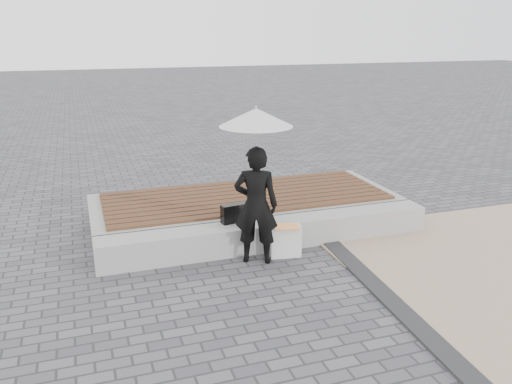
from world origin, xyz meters
TOP-DOWN VIEW (x-y plane):
  - ground at (0.00, 0.00)m, footprint 80.00×80.00m
  - edging_band at (0.75, -0.50)m, footprint 0.61×5.20m
  - seating_ledge at (0.00, 1.60)m, footprint 5.00×0.45m
  - timber_platform at (0.00, 2.80)m, footprint 5.00×2.00m
  - timber_decking at (0.00, 2.80)m, footprint 4.60×1.80m
  - woman at (-0.37, 1.18)m, footprint 0.70×0.59m
  - parasol at (-0.37, 1.18)m, footprint 0.95×0.95m
  - handbag at (-0.52, 1.72)m, footprint 0.40×0.20m
  - canvas_tote at (0.07, 1.21)m, footprint 0.46×0.24m
  - magazine at (0.07, 1.16)m, footprint 0.40×0.34m

SIDE VIEW (x-z plane):
  - ground at x=0.00m, z-range 0.00..0.00m
  - edging_band at x=0.75m, z-range 0.00..0.04m
  - seating_ledge at x=0.00m, z-range 0.00..0.40m
  - timber_platform at x=0.00m, z-range 0.00..0.40m
  - canvas_tote at x=0.07m, z-range 0.00..0.46m
  - timber_decking at x=0.00m, z-range 0.40..0.44m
  - magazine at x=0.07m, z-range 0.46..0.47m
  - handbag at x=-0.52m, z-range 0.40..0.67m
  - woman at x=-0.37m, z-range 0.00..1.62m
  - parasol at x=-0.37m, z-range 1.39..2.61m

